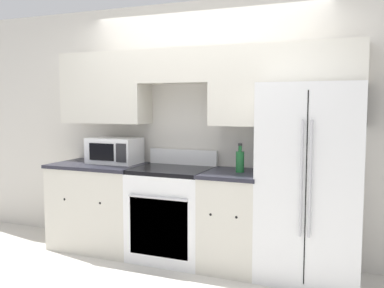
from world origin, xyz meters
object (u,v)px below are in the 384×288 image
object	(u,v)px
oven_range	(172,213)
bottle	(240,161)
microwave	(115,150)
refrigerator	(311,182)

from	to	relation	value
oven_range	bottle	size ratio (longest dim) A/B	3.96
oven_range	microwave	bearing A→B (deg)	172.34
bottle	oven_range	bearing A→B (deg)	-178.40
refrigerator	bottle	distance (m)	0.67
oven_range	refrigerator	bearing A→B (deg)	1.31
oven_range	refrigerator	size ratio (longest dim) A/B	0.62
refrigerator	microwave	world-z (taller)	refrigerator
refrigerator	bottle	world-z (taller)	refrigerator
refrigerator	microwave	xyz separation A→B (m)	(-2.07, 0.07, 0.19)
microwave	refrigerator	bearing A→B (deg)	-1.86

